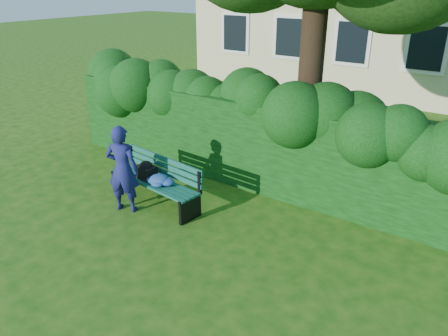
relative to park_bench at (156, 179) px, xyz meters
The scene contains 4 objects.
ground 1.47m from the park_bench, 11.08° to the right, with size 80.00×80.00×0.00m, color #184B0F.
hedge 2.40m from the park_bench, 54.87° to the left, with size 10.00×1.00×1.80m.
park_bench is the anchor object (origin of this frame).
man_reading 0.69m from the park_bench, 117.56° to the right, with size 0.60×0.40×1.66m, color navy.
Camera 1 is at (4.03, -5.16, 4.01)m, focal length 35.00 mm.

